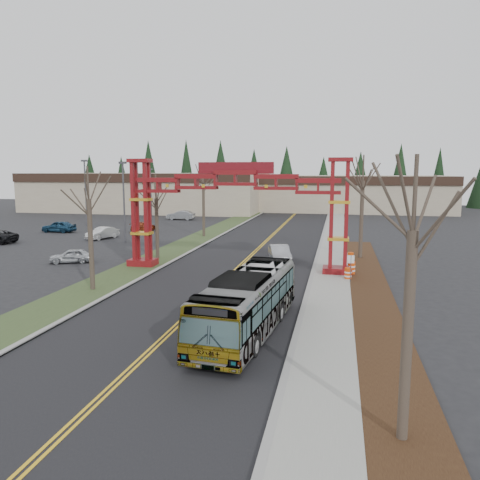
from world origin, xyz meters
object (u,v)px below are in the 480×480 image
(parked_car_near_a, at_px, (71,256))
(bare_tree_right_near, at_px, (413,233))
(retail_building_east, at_px, (349,193))
(barrel_mid, at_px, (351,268))
(light_pole_far, at_px, (151,189))
(bare_tree_median_near, at_px, (89,200))
(parked_car_far_a, at_px, (181,215))
(barrel_north, at_px, (351,258))
(gateway_arch, at_px, (236,196))
(transit_bus, at_px, (248,302))
(light_pole_mid, at_px, (85,188))
(light_pole_near, at_px, (124,196))
(silver_sedan, at_px, (280,254))
(parked_car_near_b, at_px, (102,233))
(parked_car_mid_a, at_px, (143,227))
(retail_building_west, at_px, (150,192))
(bare_tree_median_mid, at_px, (156,199))
(bare_tree_right_far, at_px, (363,181))
(bare_tree_median_far, at_px, (203,183))
(barrel_south, at_px, (348,274))
(street_sign, at_px, (351,263))
(parked_car_mid_b, at_px, (59,226))

(parked_car_near_a, bearing_deg, bare_tree_right_near, 25.06)
(retail_building_east, distance_m, barrel_mid, 62.01)
(bare_tree_right_near, relative_size, light_pole_far, 1.00)
(bare_tree_median_near, bearing_deg, bare_tree_right_near, -38.49)
(parked_car_far_a, height_order, barrel_north, parked_car_far_a)
(barrel_north, bearing_deg, gateway_arch, -151.63)
(transit_bus, distance_m, light_pole_mid, 51.30)
(gateway_arch, height_order, light_pole_near, light_pole_near)
(bare_tree_median_near, bearing_deg, parked_car_far_a, 101.78)
(silver_sedan, height_order, parked_car_near_b, silver_sedan)
(silver_sedan, distance_m, parked_car_mid_a, 26.56)
(retail_building_west, bearing_deg, barrel_mid, -54.09)
(light_pole_near, height_order, light_pole_mid, light_pole_mid)
(bare_tree_median_mid, relative_size, light_pole_far, 0.91)
(bare_tree_median_mid, distance_m, bare_tree_right_far, 18.49)
(bare_tree_median_far, xyz_separation_m, barrel_south, (16.78, -19.95, -6.06))
(parked_car_far_a, bearing_deg, parked_car_near_b, -4.26)
(retail_building_west, bearing_deg, bare_tree_median_near, -70.51)
(parked_car_near_b, relative_size, parked_car_mid_a, 0.91)
(gateway_arch, bearing_deg, parked_car_near_a, 179.73)
(bare_tree_median_mid, distance_m, barrel_south, 18.21)
(parked_car_far_a, xyz_separation_m, light_pole_mid, (-10.67, -10.83, 4.74))
(retail_building_west, relative_size, light_pole_near, 5.15)
(parked_car_near_a, bearing_deg, street_sign, 60.54)
(parked_car_near_a, distance_m, barrel_mid, 23.72)
(bare_tree_median_mid, xyz_separation_m, bare_tree_right_far, (18.00, 3.95, 1.56))
(gateway_arch, relative_size, bare_tree_median_mid, 2.38)
(parked_car_far_a, height_order, bare_tree_right_near, bare_tree_right_near)
(barrel_north, bearing_deg, parked_car_mid_a, 148.30)
(retail_building_west, relative_size, street_sign, 22.49)
(silver_sedan, distance_m, bare_tree_median_near, 17.29)
(light_pole_mid, xyz_separation_m, barrel_north, (37.13, -20.96, -5.03))
(parked_car_mid_b, bearing_deg, parked_car_far_a, 153.09)
(transit_bus, distance_m, barrel_south, 13.43)
(light_pole_far, height_order, street_sign, light_pole_far)
(bare_tree_median_near, relative_size, bare_tree_right_far, 0.88)
(parked_car_far_a, relative_size, bare_tree_right_near, 0.55)
(parked_car_near_a, distance_m, light_pole_mid, 29.47)
(retail_building_west, distance_m, parked_car_near_a, 56.12)
(bare_tree_median_mid, height_order, barrel_mid, bare_tree_median_mid)
(light_pole_mid, relative_size, barrel_south, 10.03)
(retail_building_east, xyz_separation_m, bare_tree_right_far, (-0.00, -54.73, 3.48))
(bare_tree_median_near, relative_size, light_pole_near, 0.92)
(silver_sedan, relative_size, parked_car_mid_a, 0.99)
(parked_car_far_a, xyz_separation_m, bare_tree_right_near, (27.37, -59.23, 5.46))
(parked_car_far_a, relative_size, light_pole_mid, 0.49)
(retail_building_west, relative_size, parked_car_far_a, 9.95)
(light_pole_mid, bearing_deg, silver_sedan, -35.15)
(bare_tree_median_far, distance_m, light_pole_far, 29.54)
(parked_car_near_a, distance_m, barrel_south, 23.51)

